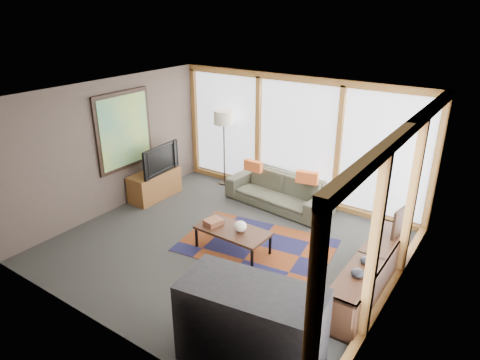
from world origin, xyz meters
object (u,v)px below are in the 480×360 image
Objects in this scene: coffee_table at (233,240)px; bookshelf at (370,274)px; sofa at (279,191)px; television at (157,159)px; tv_console at (155,185)px; bar_counter at (251,326)px; floor_lamp at (224,148)px.

bookshelf is (2.26, 0.23, 0.09)m from coffee_table.
television reaches higher than sofa.
tv_console is at bearing 162.63° from coffee_table.
television is 4.91m from bar_counter.
floor_lamp reaches higher than bar_counter.
tv_console is 1.10× the size of television.
floor_lamp is 1.47× the size of tv_console.
bookshelf is (4.11, -2.06, -0.56)m from floor_lamp.
sofa is 1.37× the size of bar_counter.
sofa is at bearing -11.10° from floor_lamp.
television is at bearing -115.20° from floor_lamp.
television reaches higher than tv_console.
television is (-0.67, -1.43, 0.03)m from floor_lamp.
coffee_table is (0.23, -1.97, -0.12)m from sofa.
bar_counter reaches higher than tv_console.
bar_counter is at bearing -127.64° from television.
coffee_table is 2.27m from bookshelf.
coffee_table is (1.85, -2.28, -0.65)m from floor_lamp.
television is 0.65× the size of bar_counter.
bar_counter is at bearing -58.73° from sofa.
sofa is 0.93× the size of bookshelf.
coffee_table is 2.43m from bar_counter.
bar_counter is (1.80, -3.80, 0.19)m from sofa.
bar_counter is at bearing -108.64° from bookshelf.
bar_counter is (4.19, -2.66, 0.22)m from tv_console.
floor_lamp is at bearing 121.12° from bar_counter.
coffee_table is at bearing 121.89° from bar_counter.
television is at bearing 138.15° from bar_counter.
bookshelf is 2.27× the size of television.
coffee_table is 2.75m from tv_console.
sofa is 2.61m from television.
sofa is at bearing 25.59° from tv_console.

